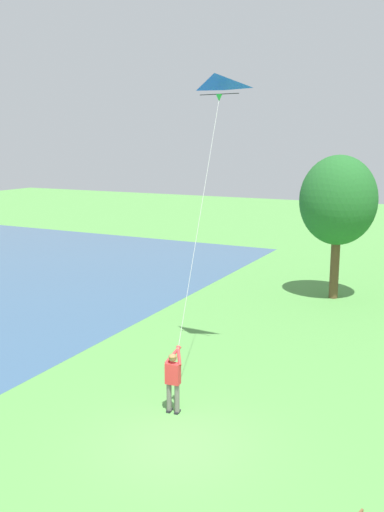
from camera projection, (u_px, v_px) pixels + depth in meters
The scene contains 4 objects.
ground_plane at pixel (177, 443), 14.05m from camera, with size 120.00×120.00×0.00m, color #569947.
person_kite_flyer at pixel (173, 377), 15.47m from camera, with size 0.52×0.62×1.83m.
flying_kite at pixel (215, 90), 17.02m from camera, with size 1.46×3.45×7.55m.
tree_horizon_far at pixel (338, 201), 26.28m from camera, with size 3.62×3.33×6.84m.
Camera 1 is at (6.12, -11.28, 7.40)m, focal length 39.42 mm.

